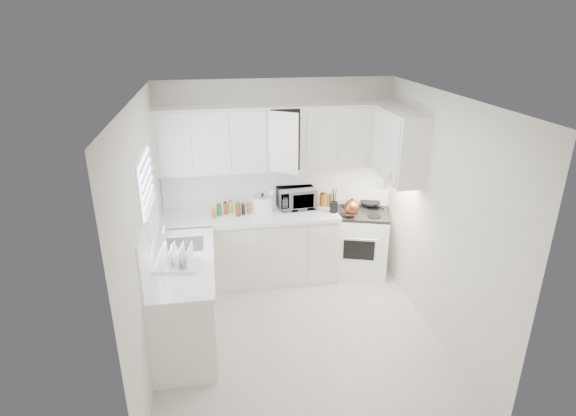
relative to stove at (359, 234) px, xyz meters
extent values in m
plane|color=#BAB3AA|center=(-1.08, -1.29, -0.57)|extent=(3.20, 3.20, 0.00)
plane|color=white|center=(-1.08, -1.29, 2.03)|extent=(3.20, 3.20, 0.00)
plane|color=beige|center=(-1.08, 0.31, 0.73)|extent=(3.00, 0.00, 3.00)
plane|color=beige|center=(-1.08, -2.89, 0.73)|extent=(3.00, 0.00, 3.00)
plane|color=beige|center=(-2.58, -1.29, 0.73)|extent=(0.00, 3.20, 3.20)
plane|color=beige|center=(0.42, -1.29, 0.73)|extent=(0.00, 3.20, 3.20)
cube|color=silver|center=(-1.47, 0.00, 0.35)|extent=(2.24, 0.64, 0.05)
cube|color=silver|center=(-2.27, -1.09, 0.35)|extent=(0.64, 1.62, 0.05)
cube|color=silver|center=(-1.08, 0.30, 0.65)|extent=(2.98, 0.02, 0.55)
cube|color=silver|center=(-2.57, -1.09, 0.65)|extent=(0.02, 1.60, 0.55)
imported|color=gray|center=(-0.84, 0.15, 0.54)|extent=(0.51, 0.31, 0.33)
cylinder|color=white|center=(-1.17, 0.15, 0.51)|extent=(0.12, 0.12, 0.27)
cylinder|color=#9B5F2A|center=(-1.93, 0.13, 0.44)|extent=(0.06, 0.06, 0.13)
cylinder|color=#246D26|center=(-1.85, 0.04, 0.44)|extent=(0.06, 0.06, 0.13)
cylinder|color=#A94416|center=(-1.78, 0.13, 0.44)|extent=(0.06, 0.06, 0.13)
cylinder|color=gold|center=(-1.70, 0.04, 0.44)|extent=(0.06, 0.06, 0.13)
cylinder|color=brown|center=(-1.63, 0.13, 0.44)|extent=(0.06, 0.06, 0.13)
cylinder|color=black|center=(-1.55, 0.04, 0.44)|extent=(0.06, 0.06, 0.13)
cylinder|color=#9B5F2A|center=(-1.48, 0.13, 0.44)|extent=(0.06, 0.06, 0.13)
cylinder|color=#A94416|center=(-0.50, 0.17, 0.47)|extent=(0.06, 0.06, 0.19)
cylinder|color=gold|center=(-0.44, 0.11, 0.47)|extent=(0.06, 0.06, 0.19)
cylinder|color=brown|center=(-0.39, 0.17, 0.47)|extent=(0.06, 0.06, 0.19)
camera|label=1|loc=(-1.89, -5.51, 2.68)|focal=29.21mm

